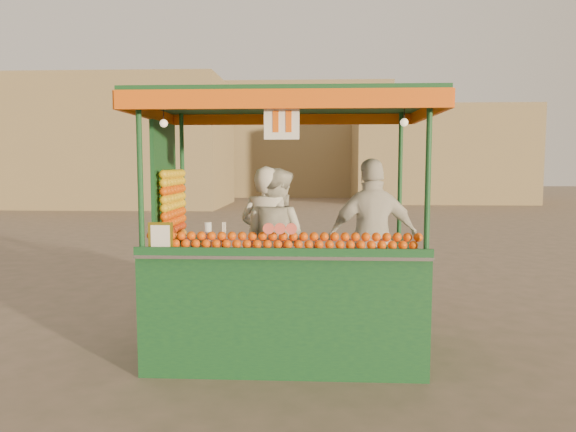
{
  "coord_description": "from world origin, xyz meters",
  "views": [
    {
      "loc": [
        0.34,
        -5.64,
        2.01
      ],
      "look_at": [
        0.06,
        0.03,
        1.46
      ],
      "focal_mm": 33.32,
      "sensor_mm": 36.0,
      "label": 1
    }
  ],
  "objects_px": {
    "vendor_left": "(267,241)",
    "vendor_middle": "(275,241)",
    "vendor_right": "(373,239)",
    "juice_cart": "(279,273)"
  },
  "relations": [
    {
      "from": "vendor_middle",
      "to": "vendor_right",
      "type": "distance_m",
      "value": 1.09
    },
    {
      "from": "juice_cart",
      "to": "vendor_right",
      "type": "relative_size",
      "value": 1.69
    },
    {
      "from": "vendor_middle",
      "to": "juice_cart",
      "type": "bearing_deg",
      "value": 133.09
    },
    {
      "from": "vendor_left",
      "to": "juice_cart",
      "type": "bearing_deg",
      "value": 125.63
    },
    {
      "from": "juice_cart",
      "to": "vendor_left",
      "type": "distance_m",
      "value": 0.55
    },
    {
      "from": "vendor_middle",
      "to": "vendor_right",
      "type": "relative_size",
      "value": 0.94
    },
    {
      "from": "vendor_left",
      "to": "vendor_right",
      "type": "distance_m",
      "value": 1.19
    },
    {
      "from": "vendor_left",
      "to": "vendor_middle",
      "type": "distance_m",
      "value": 0.1
    },
    {
      "from": "juice_cart",
      "to": "vendor_middle",
      "type": "distance_m",
      "value": 0.55
    },
    {
      "from": "juice_cart",
      "to": "vendor_right",
      "type": "bearing_deg",
      "value": 19.66
    }
  ]
}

